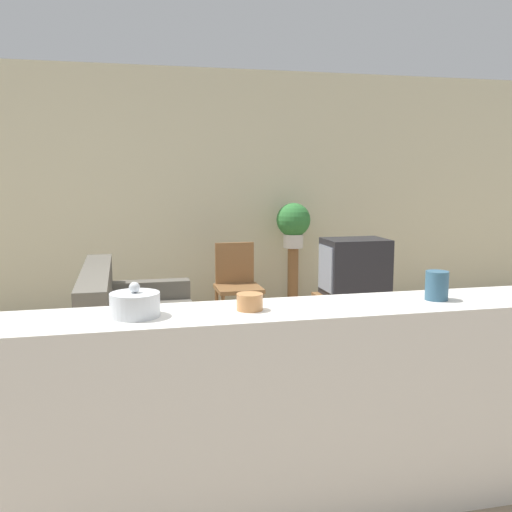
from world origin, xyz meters
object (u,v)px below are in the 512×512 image
object	(u,v)px
potted_plant	(293,222)
decorative_bowl	(135,304)
wooden_chair	(237,282)
couch	(138,342)
television	(354,267)

from	to	relation	value
potted_plant	decorative_bowl	xyz separation A→B (m)	(-1.80, -3.66, -0.01)
decorative_bowl	wooden_chair	bearing A→B (deg)	71.30
potted_plant	decorative_bowl	bearing A→B (deg)	-116.24
couch	television	distance (m)	2.18
couch	decorative_bowl	xyz separation A→B (m)	(-0.04, -1.83, 0.70)
couch	television	bearing A→B (deg)	19.40
couch	wooden_chair	bearing A→B (deg)	51.90
decorative_bowl	couch	bearing A→B (deg)	88.65
television	wooden_chair	size ratio (longest dim) A/B	0.68
wooden_chair	decorative_bowl	size ratio (longest dim) A/B	4.16
television	decorative_bowl	world-z (taller)	decorative_bowl
couch	wooden_chair	size ratio (longest dim) A/B	1.90
decorative_bowl	potted_plant	bearing A→B (deg)	63.76
wooden_chair	decorative_bowl	world-z (taller)	decorative_bowl
couch	television	xyz separation A→B (m)	(2.02, 0.71, 0.38)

